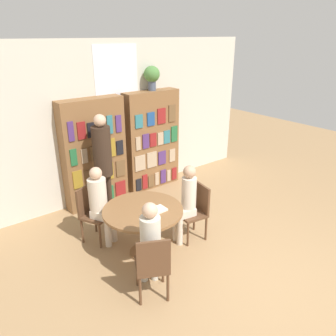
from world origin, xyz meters
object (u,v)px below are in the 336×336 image
(bookshelf_left, at_px, (94,154))
(librarian_standing, at_px, (102,155))
(seated_reader_right, at_px, (186,200))
(reading_table, at_px, (143,217))
(chair_left_side, at_px, (92,211))
(bookshelf_right, at_px, (152,141))
(seated_reader_back, at_px, (150,241))
(chair_near_camera, at_px, (153,264))
(flower_vase, at_px, (152,76))
(seated_reader_left, at_px, (100,200))
(chair_far_side, at_px, (196,209))

(bookshelf_left, xyz_separation_m, librarian_standing, (-0.08, -0.50, 0.14))
(bookshelf_left, bearing_deg, seated_reader_right, -75.19)
(reading_table, xyz_separation_m, librarian_standing, (0.11, 1.38, 0.53))
(chair_left_side, bearing_deg, bookshelf_right, -177.96)
(bookshelf_left, xyz_separation_m, reading_table, (-0.19, -1.88, -0.39))
(seated_reader_back, bearing_deg, chair_near_camera, -90.00)
(bookshelf_right, relative_size, seated_reader_right, 1.60)
(seated_reader_right, bearing_deg, bookshelf_right, -12.41)
(seated_reader_back, relative_size, librarian_standing, 0.68)
(chair_near_camera, height_order, seated_reader_back, seated_reader_back)
(flower_vase, xyz_separation_m, chair_left_side, (-1.95, -1.07, -1.81))
(reading_table, bearing_deg, seated_reader_right, -8.91)
(bookshelf_right, height_order, chair_near_camera, bookshelf_right)
(bookshelf_left, bearing_deg, chair_near_camera, -102.69)
(chair_near_camera, bearing_deg, librarian_standing, 103.44)
(seated_reader_right, bearing_deg, chair_left_side, 59.71)
(bookshelf_right, xyz_separation_m, seated_reader_back, (-1.83, -2.54, -0.29))
(chair_left_side, bearing_deg, librarian_standing, -160.13)
(seated_reader_right, relative_size, librarian_standing, 0.68)
(seated_reader_left, distance_m, librarian_standing, 0.95)
(flower_vase, distance_m, seated_reader_back, 3.54)
(reading_table, height_order, librarian_standing, librarian_standing)
(reading_table, relative_size, librarian_standing, 0.62)
(chair_near_camera, distance_m, chair_far_side, 1.48)
(bookshelf_left, xyz_separation_m, bookshelf_right, (1.31, 0.00, 0.00))
(bookshelf_right, xyz_separation_m, seated_reader_left, (-1.84, -1.23, -0.29))
(reading_table, bearing_deg, flower_vase, 50.95)
(bookshelf_left, distance_m, librarian_standing, 0.53)
(reading_table, distance_m, seated_reader_back, 0.74)
(bookshelf_right, xyz_separation_m, chair_near_camera, (-1.91, -2.70, -0.50))
(seated_reader_right, bearing_deg, seated_reader_left, 62.84)
(chair_far_side, xyz_separation_m, librarian_standing, (-0.79, 1.52, 0.64))
(bookshelf_right, height_order, chair_left_side, bookshelf_right)
(seated_reader_left, bearing_deg, chair_near_camera, 59.87)
(chair_far_side, relative_size, librarian_standing, 0.49)
(bookshelf_right, xyz_separation_m, chair_far_side, (-0.60, -2.02, -0.50))
(chair_left_side, distance_m, seated_reader_left, 0.28)
(chair_left_side, height_order, chair_far_side, same)
(flower_vase, height_order, chair_near_camera, flower_vase)
(bookshelf_left, relative_size, seated_reader_back, 1.61)
(reading_table, relative_size, seated_reader_left, 0.91)
(bookshelf_right, bearing_deg, seated_reader_left, -146.26)
(bookshelf_right, distance_m, seated_reader_left, 2.23)
(chair_far_side, distance_m, seated_reader_back, 1.36)
(reading_table, relative_size, seated_reader_back, 0.91)
(bookshelf_left, xyz_separation_m, seated_reader_back, (-0.53, -2.54, -0.29))
(bookshelf_left, xyz_separation_m, seated_reader_left, (-0.53, -1.23, -0.29))
(bookshelf_left, height_order, chair_left_side, bookshelf_left)
(seated_reader_right, height_order, librarian_standing, librarian_standing)
(bookshelf_right, height_order, seated_reader_right, bookshelf_right)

